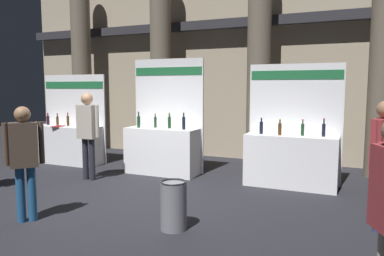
{
  "coord_description": "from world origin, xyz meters",
  "views": [
    {
      "loc": [
        3.52,
        -5.5,
        1.97
      ],
      "look_at": [
        0.6,
        1.13,
        1.16
      ],
      "focal_mm": 34.91,
      "sensor_mm": 36.0,
      "label": 1
    }
  ],
  "objects": [
    {
      "name": "visitor_0",
      "position": [
        -1.61,
        0.73,
        1.11
      ],
      "size": [
        0.57,
        0.25,
        1.84
      ],
      "rotation": [
        0.0,
        0.0,
        0.0
      ],
      "color": "#23232D",
      "rests_on": "ground_plane"
    },
    {
      "name": "exhibitor_booth_0",
      "position": [
        -3.25,
        1.92,
        0.58
      ],
      "size": [
        1.93,
        0.73,
        2.27
      ],
      "color": "white",
      "rests_on": "ground_plane"
    },
    {
      "name": "ground_plane",
      "position": [
        0.0,
        0.0,
        0.0
      ],
      "size": [
        25.28,
        25.28,
        0.0
      ],
      "primitive_type": "plane",
      "color": "black"
    },
    {
      "name": "exhibitor_booth_1",
      "position": [
        -0.45,
        1.87,
        0.64
      ],
      "size": [
        1.74,
        0.66,
        2.6
      ],
      "color": "white",
      "rests_on": "ground_plane"
    },
    {
      "name": "trash_bin",
      "position": [
        1.28,
        -1.04,
        0.34
      ],
      "size": [
        0.37,
        0.37,
        0.68
      ],
      "color": "slate",
      "rests_on": "ground_plane"
    },
    {
      "name": "visitor_4",
      "position": [
        3.89,
        0.1,
        1.09
      ],
      "size": [
        0.36,
        0.58,
        1.78
      ],
      "rotation": [
        0.0,
        0.0,
        4.44
      ],
      "color": "navy",
      "rests_on": "ground_plane"
    },
    {
      "name": "visitor_1",
      "position": [
        -0.83,
        -1.62,
        1.01
      ],
      "size": [
        0.43,
        0.43,
        1.69
      ],
      "rotation": [
        0.0,
        0.0,
        3.96
      ],
      "color": "navy",
      "rests_on": "ground_plane"
    },
    {
      "name": "exhibitor_booth_2",
      "position": [
        2.39,
        1.92,
        0.62
      ],
      "size": [
        1.85,
        0.66,
        2.42
      ],
      "color": "white",
      "rests_on": "ground_plane"
    },
    {
      "name": "hall_colonnade",
      "position": [
        0.0,
        4.14,
        3.16
      ],
      "size": [
        12.64,
        1.35,
        6.57
      ],
      "color": "tan",
      "rests_on": "ground_plane"
    }
  ]
}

